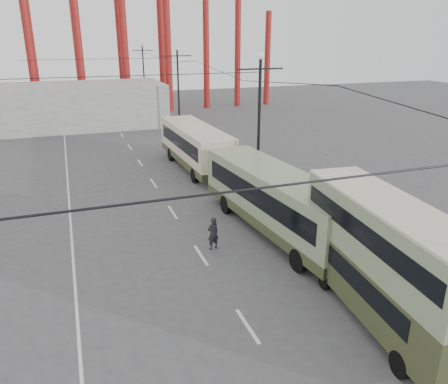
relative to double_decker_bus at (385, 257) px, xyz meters
name	(u,v)px	position (x,y,z in m)	size (l,w,h in m)	color
road_markings	(162,193)	(-4.73, 16.97, -2.67)	(12.52, 120.00, 0.01)	silver
lamp_post_mid	(259,125)	(1.73, 15.27, 2.00)	(3.20, 0.44, 9.32)	black
lamp_post_far	(178,90)	(1.73, 37.27, 2.00)	(3.20, 0.44, 9.32)	black
lamp_post_distant	(144,75)	(1.73, 59.27, 2.00)	(3.20, 0.44, 9.32)	black
fairground_shed	(70,106)	(-9.87, 44.27, -0.17)	(22.00, 10.00, 5.00)	gray
double_decker_bus	(385,257)	(0.00, 0.00, 0.00)	(3.17, 9.08, 4.77)	#383F22
single_decker_green	(276,199)	(-0.20, 8.49, -0.71)	(3.90, 12.50, 3.48)	gray
single_decker_cream	(195,145)	(-0.82, 21.99, -0.72)	(3.20, 11.22, 3.46)	beige
pedestrian	(213,233)	(-4.07, 7.75, -1.81)	(0.63, 0.41, 1.73)	black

